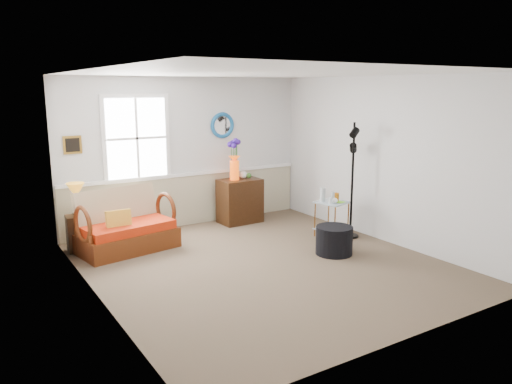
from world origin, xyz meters
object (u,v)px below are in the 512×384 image
cabinet (240,201)px  floor_lamp (352,181)px  side_table (332,219)px  ottoman (334,240)px  lamp_stand (78,233)px  loveseat (126,221)px

cabinet → floor_lamp: (1.07, -1.77, 0.54)m
side_table → ottoman: side_table is taller
lamp_stand → floor_lamp: floor_lamp is taller
lamp_stand → cabinet: (2.89, 0.12, 0.13)m
side_table → ottoman: bearing=-128.1°
loveseat → cabinet: loveseat is taller
loveseat → lamp_stand: size_ratio=2.58×
loveseat → floor_lamp: (3.33, -1.29, 0.48)m
loveseat → cabinet: bearing=2.6°
side_table → cabinet: bearing=117.8°
ottoman → cabinet: bearing=96.7°
loveseat → ottoman: loveseat is taller
loveseat → side_table: bearing=-29.0°
side_table → floor_lamp: 0.72m
cabinet → ottoman: cabinet is taller
lamp_stand → ottoman: 3.84m
loveseat → side_table: loveseat is taller
lamp_stand → floor_lamp: 4.35m
cabinet → side_table: size_ratio=1.36×
cabinet → side_table: bearing=-63.7°
ottoman → lamp_stand: bearing=145.5°
cabinet → floor_lamp: floor_lamp is taller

